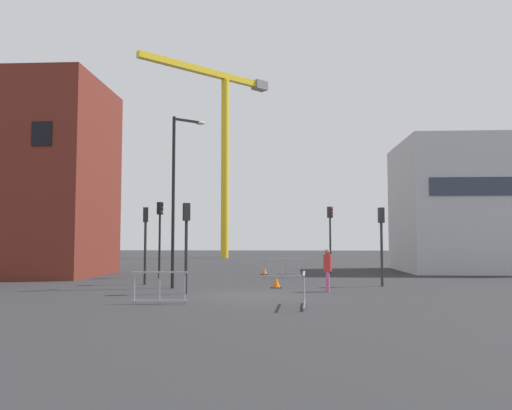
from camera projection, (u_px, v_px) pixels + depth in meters
The scene contains 16 objects.
ground at pixel (252, 295), 19.62m from camera, with size 160.00×160.00×0.00m, color #28282B.
brick_building at pixel (24, 179), 30.65m from camera, with size 9.48×7.50×11.55m.
office_block at pixel (477, 207), 34.55m from camera, with size 10.18×8.27×8.73m.
construction_crane at pixel (222, 132), 59.82m from camera, with size 13.45×12.97×21.97m.
streetlamp_tall at pixel (177, 188), 22.82m from camera, with size 1.34×1.01×7.66m.
traffic_light_near at pixel (186, 232), 20.32m from camera, with size 0.34×0.39×3.59m.
traffic_light_corner at pixel (145, 232), 24.49m from camera, with size 0.30×0.39×3.68m.
traffic_light_crosswalk at pixel (381, 233), 23.46m from camera, with size 0.27×0.38×3.61m.
traffic_light_median at pixel (330, 229), 32.27m from camera, with size 0.37×0.37×4.21m.
traffic_light_far at pixel (160, 227), 28.73m from camera, with size 0.39×0.34×4.25m.
pedestrian_walking at pixel (328, 267), 21.00m from camera, with size 0.34×0.34×1.75m.
safety_barrier_front at pixel (282, 268), 28.45m from camera, with size 2.10×0.36×1.08m.
safety_barrier_left_run at pixel (160, 287), 17.04m from camera, with size 1.86×0.21×1.08m.
safety_barrier_right_run at pixel (304, 289), 16.20m from camera, with size 0.16×2.11×1.08m.
traffic_cone_striped at pixel (276, 283), 22.67m from camera, with size 0.48×0.48×0.48m.
traffic_cone_by_barrier at pixel (264, 271), 31.32m from camera, with size 0.47×0.47×0.48m.
Camera 1 is at (1.25, -19.77, 2.15)m, focal length 35.86 mm.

